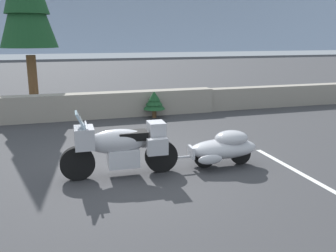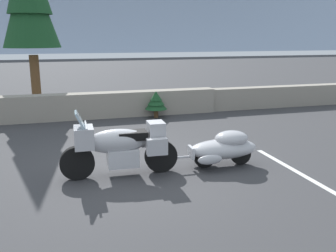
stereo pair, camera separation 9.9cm
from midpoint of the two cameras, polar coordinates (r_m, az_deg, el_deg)
ground_plane at (r=7.89m, az=-5.47°, el=-6.36°), size 80.00×80.00×0.00m
stone_guard_wall at (r=12.70m, az=-12.94°, el=3.04°), size 24.00×0.59×0.90m
distant_ridgeline at (r=102.64m, az=-16.14°, el=16.10°), size 240.00×80.00×16.00m
touring_motorcycle at (r=7.28m, az=-7.09°, el=-2.97°), size 2.31×0.77×1.33m
car_shaped_trailer at (r=7.91m, az=8.91°, el=-3.27°), size 2.21×0.79×0.76m
pine_sapling_near at (r=12.51m, az=-1.63°, el=3.84°), size 0.75×0.75×0.90m
parking_stripe_marker at (r=7.85m, az=20.76°, el=-7.29°), size 0.12×3.60×0.01m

